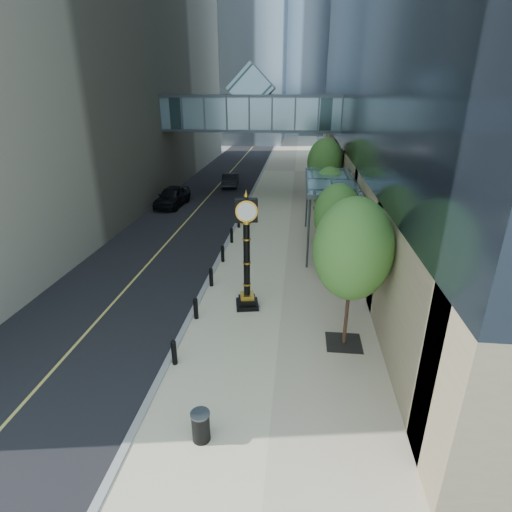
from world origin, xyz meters
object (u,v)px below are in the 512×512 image
at_px(pedestrian, 351,261).
at_px(car_near, 172,196).
at_px(trash_bin, 201,427).
at_px(car_far, 231,179).
at_px(street_clock, 247,261).

distance_m(pedestrian, car_near, 19.09).
xyz_separation_m(pedestrian, car_near, (-13.87, 13.11, -0.10)).
xyz_separation_m(trash_bin, car_far, (-4.68, 32.98, 0.23)).
height_order(pedestrian, car_near, pedestrian).
distance_m(street_clock, car_near, 19.17).
bearing_deg(car_far, car_near, 60.67).
bearing_deg(car_near, street_clock, -58.49).
relative_size(pedestrian, car_far, 0.41).
bearing_deg(trash_bin, car_far, 98.08).
xyz_separation_m(street_clock, car_far, (-5.01, 25.25, -1.64)).
height_order(street_clock, car_far, street_clock).
relative_size(street_clock, car_near, 1.08).
height_order(pedestrian, car_far, pedestrian).
relative_size(street_clock, pedestrian, 2.96).
bearing_deg(trash_bin, car_near, 108.86).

